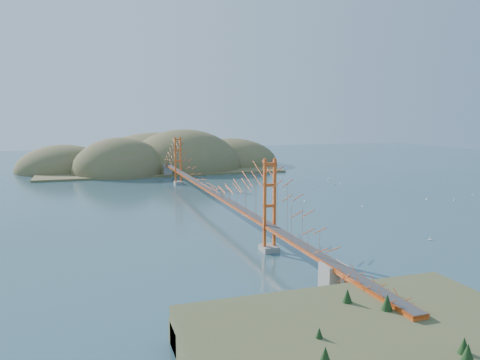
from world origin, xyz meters
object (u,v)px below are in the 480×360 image
object	(u,v)px
bridge	(208,169)
fort	(347,298)
sailboat_0	(305,201)
sailboat_1	(288,191)

from	to	relation	value
bridge	fort	distance (m)	48.40
fort	sailboat_0	distance (m)	50.91
sailboat_1	sailboat_0	bearing A→B (deg)	-97.58
fort	sailboat_1	xyz separation A→B (m)	(20.55, 58.80, -0.53)
bridge	sailboat_1	distance (m)	24.56
sailboat_0	bridge	bearing A→B (deg)	177.77
bridge	sailboat_0	world-z (taller)	bridge
fort	sailboat_1	world-z (taller)	fort
bridge	sailboat_0	bearing A→B (deg)	-2.23
fort	bridge	bearing A→B (deg)	90.48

